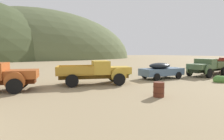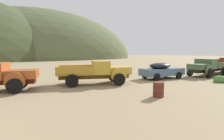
{
  "view_description": "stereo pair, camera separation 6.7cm",
  "coord_description": "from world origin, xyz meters",
  "px_view_note": "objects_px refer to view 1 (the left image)",
  "views": [
    {
      "loc": [
        3.18,
        -6.55,
        2.54
      ],
      "look_at": [
        10.41,
        5.89,
        1.15
      ],
      "focal_mm": 28.73,
      "sensor_mm": 36.0,
      "label": 1
    },
    {
      "loc": [
        3.23,
        -6.59,
        2.54
      ],
      "look_at": [
        10.41,
        5.89,
        1.15
      ],
      "focal_mm": 28.73,
      "sensor_mm": 36.0,
      "label": 2
    }
  ],
  "objects_px": {
    "car_chalk_blue": "(163,70)",
    "oil_drum_by_truck": "(159,89)",
    "truck_faded_yellow": "(100,72)",
    "truck_weathered_green": "(205,67)"
  },
  "relations": [
    {
      "from": "car_chalk_blue",
      "to": "oil_drum_by_truck",
      "type": "distance_m",
      "value": 7.79
    },
    {
      "from": "truck_faded_yellow",
      "to": "truck_weathered_green",
      "type": "distance_m",
      "value": 12.29
    },
    {
      "from": "car_chalk_blue",
      "to": "oil_drum_by_truck",
      "type": "relative_size",
      "value": 5.52
    },
    {
      "from": "car_chalk_blue",
      "to": "truck_weathered_green",
      "type": "height_order",
      "value": "truck_weathered_green"
    },
    {
      "from": "oil_drum_by_truck",
      "to": "truck_faded_yellow",
      "type": "bearing_deg",
      "value": 100.26
    },
    {
      "from": "car_chalk_blue",
      "to": "oil_drum_by_truck",
      "type": "bearing_deg",
      "value": -134.37
    },
    {
      "from": "car_chalk_blue",
      "to": "truck_weathered_green",
      "type": "relative_size",
      "value": 0.79
    },
    {
      "from": "truck_faded_yellow",
      "to": "oil_drum_by_truck",
      "type": "bearing_deg",
      "value": -61.46
    },
    {
      "from": "truck_faded_yellow",
      "to": "oil_drum_by_truck",
      "type": "distance_m",
      "value": 5.73
    },
    {
      "from": "car_chalk_blue",
      "to": "truck_weathered_green",
      "type": "distance_m",
      "value": 5.56
    }
  ]
}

